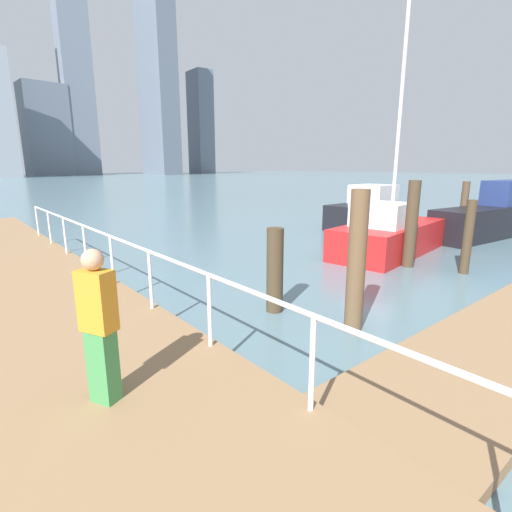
% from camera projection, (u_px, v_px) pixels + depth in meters
% --- Properties ---
extents(ground_plane, '(300.00, 300.00, 0.00)m').
position_uv_depth(ground_plane, '(162.00, 250.00, 13.53)').
color(ground_plane, slate).
extents(boardwalk_railing, '(0.06, 28.80, 1.08)m').
position_uv_depth(boardwalk_railing, '(401.00, 373.00, 3.13)').
color(boardwalk_railing, white).
rests_on(boardwalk_railing, boardwalk).
extents(dock_piling_1, '(0.25, 0.25, 2.02)m').
position_uv_depth(dock_piling_1, '(468.00, 237.00, 10.40)').
color(dock_piling_1, '#473826').
rests_on(dock_piling_1, ground_plane).
extents(dock_piling_2, '(0.29, 0.29, 2.26)m').
position_uv_depth(dock_piling_2, '(463.00, 209.00, 16.12)').
color(dock_piling_2, brown).
rests_on(dock_piling_2, ground_plane).
extents(dock_piling_3, '(0.34, 0.34, 1.71)m').
position_uv_depth(dock_piling_3, '(275.00, 270.00, 7.68)').
color(dock_piling_3, '#473826').
rests_on(dock_piling_3, ground_plane).
extents(dock_piling_4, '(0.32, 0.32, 2.52)m').
position_uv_depth(dock_piling_4, '(357.00, 262.00, 6.72)').
color(dock_piling_4, brown).
rests_on(dock_piling_4, ground_plane).
extents(dock_piling_5, '(0.34, 0.34, 2.50)m').
position_uv_depth(dock_piling_5, '(411.00, 224.00, 11.08)').
color(dock_piling_5, '#473826').
rests_on(dock_piling_5, ground_plane).
extents(moored_boat_1, '(7.30, 2.15, 2.29)m').
position_uv_depth(moored_boat_1, '(496.00, 215.00, 16.13)').
color(moored_boat_1, black).
rests_on(moored_boat_1, ground_plane).
extents(moored_boat_3, '(5.42, 2.73, 9.36)m').
position_uv_depth(moored_boat_3, '(389.00, 234.00, 12.85)').
color(moored_boat_3, red).
rests_on(moored_boat_3, ground_plane).
extents(moored_boat_4, '(4.40, 2.34, 2.02)m').
position_uv_depth(moored_boat_4, '(369.00, 212.00, 18.17)').
color(moored_boat_4, black).
rests_on(moored_boat_4, ground_plane).
extents(pedestrian_0, '(0.36, 0.42, 1.69)m').
position_uv_depth(pedestrian_0, '(99.00, 325.00, 4.01)').
color(pedestrian_0, '#3F8C4C').
rests_on(pedestrian_0, boardwalk).
extents(skyline_tower_3, '(12.73, 9.34, 26.33)m').
position_uv_depth(skyline_tower_3, '(46.00, 130.00, 115.14)').
color(skyline_tower_3, slate).
rests_on(skyline_tower_3, ground_plane).
extents(skyline_tower_4, '(8.79, 6.94, 73.03)m').
position_uv_depth(skyline_tower_4, '(73.00, 51.00, 115.95)').
color(skyline_tower_4, slate).
rests_on(skyline_tower_4, ground_plane).
extents(skyline_tower_5, '(7.82, 14.20, 53.75)m').
position_uv_depth(skyline_tower_5, '(158.00, 88.00, 121.46)').
color(skyline_tower_5, slate).
rests_on(skyline_tower_5, ground_plane).
extents(skyline_tower_6, '(6.57, 9.53, 36.17)m').
position_uv_depth(skyline_tower_6, '(201.00, 124.00, 142.33)').
color(skyline_tower_6, slate).
rests_on(skyline_tower_6, ground_plane).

